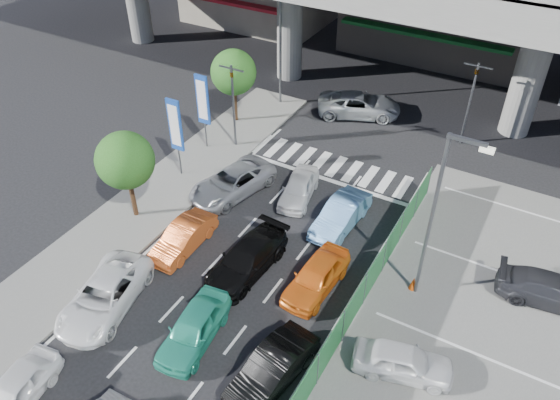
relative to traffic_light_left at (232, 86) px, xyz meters
The scene contains 25 objects.
ground 14.07m from the traffic_light_left, 62.68° to the right, with size 120.00×120.00×0.00m, color black.
sidewalk_left 8.93m from the traffic_light_left, 95.71° to the right, with size 4.00×30.00×0.12m, color #60605D.
fence_run 16.20m from the traffic_light_left, 43.73° to the right, with size 0.16×22.00×1.80m, color #216130, non-canonical shape.
traffic_light_left is the anchor object (origin of this frame).
traffic_light_right 13.63m from the traffic_light_left, 30.89° to the left, with size 1.60×1.24×5.20m.
street_lamp_right 14.68m from the traffic_light_left, 24.16° to the right, with size 1.65×0.22×8.00m.
street_lamp_left 6.06m from the traffic_light_left, 91.20° to the left, with size 1.65×0.22×8.00m.
signboard_near 4.22m from the traffic_light_left, 104.02° to the right, with size 0.80×0.14×4.70m.
signboard_far 1.93m from the traffic_light_left, 144.30° to the right, with size 0.80×0.14×4.70m.
tree_near 8.06m from the traffic_light_left, 95.71° to the right, with size 2.80×2.80×4.80m.
tree_far 3.02m from the traffic_light_left, 122.62° to the left, with size 2.80×2.80×4.80m.
van_white_back_left 18.56m from the traffic_light_left, 82.03° to the right, with size 1.52×3.78×1.29m, color white.
sedan_white_mid_left 13.77m from the traffic_light_left, 80.74° to the right, with size 2.29×4.97×1.38m, color white.
taxi_teal_mid 14.62m from the traffic_light_left, 63.38° to the right, with size 1.63×4.05×1.38m, color teal.
hatch_black_mid_right 16.61m from the traffic_light_left, 52.13° to the right, with size 1.46×4.19×1.38m, color black.
taxi_orange_left 9.71m from the traffic_light_left, 72.26° to the right, with size 1.35×3.88×1.28m, color #DA5A21.
sedan_black_mid 10.96m from the traffic_light_left, 54.00° to the right, with size 1.92×4.72×1.37m, color black.
taxi_orange_right 12.65m from the traffic_light_left, 40.28° to the right, with size 1.63×4.05×1.38m, color orange.
wagon_silver_front_left 5.65m from the traffic_light_left, 58.77° to the right, with size 2.29×4.97×1.38m, color #96989E.
sedan_white_front_mid 7.05m from the traffic_light_left, 24.74° to the right, with size 1.52×3.77×1.28m, color white.
kei_truck_front_right 9.82m from the traffic_light_left, 22.95° to the right, with size 1.46×4.19×1.38m, color #6196D1.
crossing_wagon_silver 9.26m from the traffic_light_left, 55.33° to the left, with size 2.46×5.34×1.48m, color #B0B4B8.
parked_sedan_white 17.65m from the traffic_light_left, 35.96° to the right, with size 1.50×3.73×1.27m, color white.
parked_sedan_dgrey 18.93m from the traffic_light_left, 11.66° to the right, with size 1.79×4.40×1.28m, color #2E2E33.
traffic_cone 14.76m from the traffic_light_left, 24.45° to the right, with size 0.34×0.34×0.66m, color #E24B0C.
Camera 1 is at (9.84, -10.95, 17.81)m, focal length 35.00 mm.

